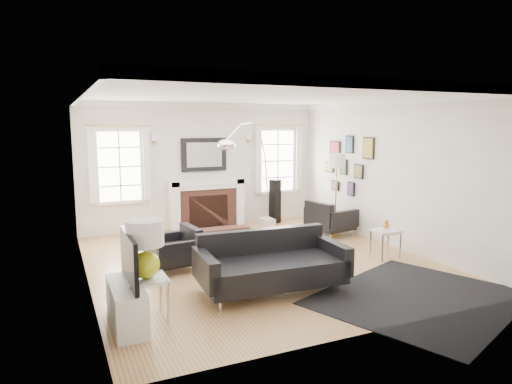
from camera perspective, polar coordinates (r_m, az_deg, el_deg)
name	(u,v)px	position (r m, az deg, el deg)	size (l,w,h in m)	color
floor	(258,261)	(7.92, 0.29, -8.61)	(6.00, 6.00, 0.00)	olive
back_wall	(204,166)	(10.42, -6.57, 3.30)	(5.50, 0.04, 2.80)	white
front_wall	(373,211)	(5.08, 14.47, -2.26)	(5.50, 0.04, 2.80)	white
left_wall	(83,190)	(6.96, -20.77, 0.29)	(0.04, 6.00, 2.80)	white
right_wall	(389,173)	(9.11, 16.26, 2.29)	(0.04, 6.00, 2.80)	white
ceiling	(258,95)	(7.59, 0.31, 12.05)	(5.50, 6.00, 0.02)	white
crown_molding	(258,99)	(7.58, 0.31, 11.60)	(5.50, 6.00, 0.12)	white
fireplace	(207,204)	(10.33, -6.13, -1.54)	(1.70, 0.69, 1.11)	white
mantel_mirror	(204,155)	(10.36, -6.51, 4.66)	(1.05, 0.07, 0.75)	black
window_left	(120,166)	(9.96, -16.68, 3.10)	(1.24, 0.15, 1.62)	white
window_right	(277,161)	(11.06, 2.70, 3.94)	(1.24, 0.15, 1.62)	white
gallery_wall	(348,161)	(10.10, 11.38, 3.79)	(0.04, 1.73, 1.29)	black
tv_unit	(127,299)	(5.60, -15.84, -12.72)	(0.35, 1.00, 1.09)	white
area_rug	(419,298)	(6.67, 19.73, -12.38)	(2.66, 2.22, 0.01)	black
sofa	(270,265)	(6.49, 1.78, -9.11)	(2.11, 1.05, 0.67)	black
armchair_left	(176,250)	(7.53, -9.98, -7.17)	(0.83, 0.90, 0.56)	black
armchair_right	(329,219)	(9.78, 9.10, -3.41)	(0.94, 1.01, 0.60)	black
coffee_table	(259,241)	(7.78, 0.43, -6.12)	(0.90, 0.90, 0.40)	silver
side_table_left	(147,287)	(5.66, -13.49, -11.42)	(0.48, 0.48, 0.52)	silver
nesting_table	(386,236)	(8.24, 15.90, -5.37)	(0.47, 0.39, 0.52)	silver
gourd_lamp	(145,245)	(5.51, -13.67, -6.45)	(0.44, 0.44, 0.70)	#B9C919
orange_vase	(386,225)	(8.19, 15.96, -3.94)	(0.11, 0.11, 0.17)	orange
arc_floor_lamp	(249,173)	(9.39, -0.94, 2.38)	(1.74, 1.61, 2.46)	silver
stick_floor_lamp	(337,165)	(9.52, 10.05, 3.34)	(0.35, 0.35, 1.73)	#B18C3D
speaker_tower	(275,201)	(10.82, 2.39, -1.17)	(0.21, 0.21, 1.04)	black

